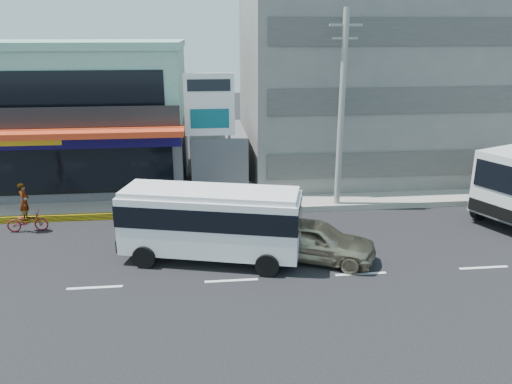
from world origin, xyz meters
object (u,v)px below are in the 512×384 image
Objects in this scene: billboard at (210,112)px; minibus at (211,219)px; sedan at (314,240)px; concrete_building at (372,63)px; motorcycle_rider at (27,216)px; shop_building at (83,117)px; satellite_dish at (219,131)px; utility_pole_near at (341,111)px.

minibus is at bearing -91.51° from billboard.
sedan is (4.16, -0.43, -0.95)m from minibus.
motorcycle_rider is (-19.14, -9.13, -6.23)m from concrete_building.
shop_building is 2.51× the size of sedan.
satellite_dish reaches higher than sedan.
concrete_building is at bearing 25.50° from motorcycle_rider.
utility_pole_near is at bearing 5.76° from motorcycle_rider.
sedan is at bearing -5.85° from minibus.
satellite_dish is 10.48m from sedan.
motorcycle_rider is at bearing 95.33° from sedan.
billboard is 1.40× the size of sedan.
minibus is 9.38m from motorcycle_rider.
billboard is at bearing -105.52° from satellite_dish.
utility_pole_near is (-4.00, -7.60, -1.85)m from concrete_building.
motorcycle_rider is (-1.14, -8.07, -3.22)m from shop_building.
motorcycle_rider is at bearing -154.50° from concrete_building.
concrete_building is 12.17m from billboard.
concrete_building is 17.67m from minibus.
minibus is (-6.69, -5.47, -3.36)m from utility_pole_near.
billboard is at bearing 51.72° from sedan.
shop_building is 1.65× the size of minibus.
satellite_dish is at bearing 44.51° from sedan.
sedan is (3.97, -7.70, -4.08)m from billboard.
satellite_dish is at bearing -158.20° from concrete_building.
billboard is at bearing 164.52° from utility_pole_near.
motorcycle_rider is (-8.64, -3.33, -4.15)m from billboard.
concrete_building is 2.13× the size of minibus.
motorcycle_rider is (-9.14, -5.13, -2.80)m from satellite_dish.
satellite_dish is 0.30× the size of sedan.
utility_pole_near reaches higher than satellite_dish.
minibus is at bearing -140.71° from utility_pole_near.
concrete_building is (18.00, 1.05, 3.00)m from shop_building.
satellite_dish is at bearing -20.21° from shop_building.
utility_pole_near is (6.00, -3.60, 1.57)m from satellite_dish.
billboard is at bearing -32.32° from shop_building.
shop_building is 5.29× the size of motorcycle_rider.
sedan is (11.47, -12.45, -3.15)m from shop_building.
shop_building is 8.92m from billboard.
satellite_dish is 0.22× the size of billboard.
concrete_building is 10.67× the size of satellite_dish.
sedan is (-6.53, -13.50, -6.16)m from concrete_building.
minibus is at bearing -94.36° from satellite_dish.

